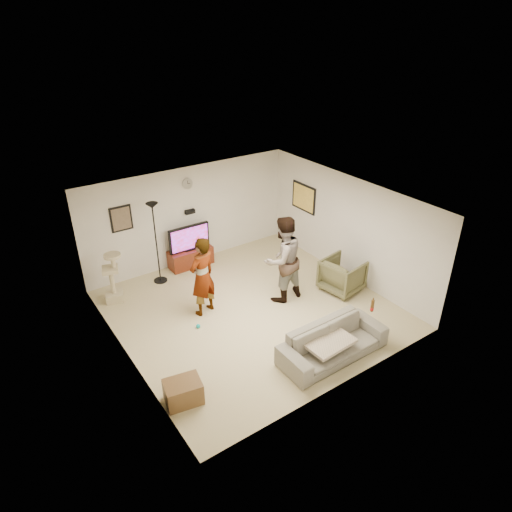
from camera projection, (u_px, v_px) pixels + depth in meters
floor at (251, 310)px, 9.88m from camera, size 5.50×5.50×0.02m
ceiling at (251, 202)px, 8.68m from camera, size 5.50×5.50×0.02m
wall_back at (189, 216)px, 11.27m from camera, size 5.50×0.04×2.50m
wall_front at (346, 327)px, 7.29m from camera, size 5.50×0.04×2.50m
wall_left at (121, 302)px, 7.90m from camera, size 0.04×5.50×2.50m
wall_right at (347, 227)px, 10.66m from camera, size 0.04×5.50×2.50m
wall_clock at (187, 184)px, 10.85m from camera, size 0.26×0.04×0.26m
wall_speaker at (190, 212)px, 11.17m from camera, size 0.25×0.10×0.10m
picture_back at (121, 219)px, 10.24m from camera, size 0.42×0.03×0.52m
picture_right at (304, 198)px, 11.69m from camera, size 0.03×0.78×0.62m
tv_stand at (191, 257)px, 11.50m from camera, size 1.11×0.45×0.46m
console_box at (202, 269)px, 11.35m from camera, size 0.40×0.30×0.07m
tv at (189, 238)px, 11.24m from camera, size 1.07×0.08×0.64m
tv_screen at (190, 238)px, 11.20m from camera, size 0.99×0.01×0.56m
floor_lamp at (156, 244)px, 10.46m from camera, size 0.32×0.32×2.00m
cat_tree at (111, 278)px, 9.93m from camera, size 0.47×0.47×1.17m
person_left at (202, 277)px, 9.39m from camera, size 0.74×0.59×1.77m
person_right at (283, 259)px, 9.82m from camera, size 0.99×0.78×1.98m
sofa at (333, 342)px, 8.41m from camera, size 2.13×0.83×0.62m
throw_blanket at (327, 341)px, 8.28m from camera, size 0.94×0.75×0.06m
beer_bottle at (372, 306)px, 8.70m from camera, size 0.06×0.06×0.25m
armchair at (342, 275)px, 10.40m from camera, size 0.98×0.96×0.78m
side_table at (183, 392)px, 7.46m from camera, size 0.67×0.56×0.40m
toy_ball at (198, 326)px, 9.28m from camera, size 0.09×0.09×0.09m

